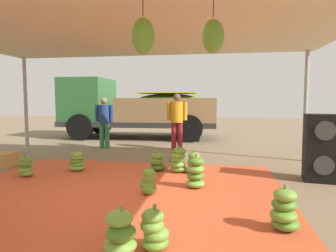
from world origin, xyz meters
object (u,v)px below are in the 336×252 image
object	(u,v)px
banana_bunch_1	(154,231)
cargo_truck_main	(134,108)
banana_bunch_4	(178,161)
banana_bunch_10	(157,162)
banana_bunch_7	(194,163)
banana_bunch_5	(284,211)
worker_0	(177,117)
banana_bunch_3	(77,162)
speaker_stack	(320,148)
banana_bunch_0	(196,174)
banana_bunch_8	(120,234)
crate_0	(5,160)
banana_bunch_9	(149,182)
banana_bunch_6	(26,167)
worker_1	(104,119)

from	to	relation	value
banana_bunch_1	cargo_truck_main	bearing A→B (deg)	106.88
banana_bunch_4	banana_bunch_10	distance (m)	0.47
banana_bunch_7	banana_bunch_10	bearing A→B (deg)	171.90
banana_bunch_5	banana_bunch_4	bearing A→B (deg)	120.99
banana_bunch_10	cargo_truck_main	size ratio (longest dim) A/B	0.07
cargo_truck_main	worker_0	size ratio (longest dim) A/B	3.60
banana_bunch_3	banana_bunch_10	bearing A→B (deg)	9.15
banana_bunch_4	cargo_truck_main	size ratio (longest dim) A/B	0.09
banana_bunch_5	worker_0	size ratio (longest dim) A/B	0.31
speaker_stack	banana_bunch_0	bearing A→B (deg)	-158.85
banana_bunch_1	banana_bunch_8	world-z (taller)	banana_bunch_8
crate_0	banana_bunch_9	bearing A→B (deg)	-21.36
banana_bunch_9	cargo_truck_main	size ratio (longest dim) A/B	0.07
banana_bunch_0	banana_bunch_1	distance (m)	2.25
crate_0	banana_bunch_6	bearing A→B (deg)	-35.77
banana_bunch_10	worker_1	bearing A→B (deg)	129.19
banana_bunch_7	crate_0	world-z (taller)	banana_bunch_7
banana_bunch_9	worker_1	distance (m)	5.07
banana_bunch_1	banana_bunch_9	world-z (taller)	banana_bunch_1
banana_bunch_1	banana_bunch_6	size ratio (longest dim) A/B	1.07
worker_0	worker_1	world-z (taller)	worker_0
banana_bunch_8	speaker_stack	xyz separation A→B (m)	(2.81, 3.22, 0.42)
banana_bunch_3	banana_bunch_7	xyz separation A→B (m)	(2.50, 0.16, 0.01)
banana_bunch_8	worker_1	size ratio (longest dim) A/B	0.30
banana_bunch_5	worker_0	xyz separation A→B (m)	(-2.00, 5.59, 0.76)
banana_bunch_8	banana_bunch_10	size ratio (longest dim) A/B	1.11
banana_bunch_3	banana_bunch_5	world-z (taller)	banana_bunch_5
banana_bunch_9	crate_0	distance (m)	3.96
speaker_stack	crate_0	world-z (taller)	speaker_stack
banana_bunch_1	worker_1	distance (m)	6.86
banana_bunch_5	banana_bunch_6	distance (m)	4.83
worker_1	crate_0	bearing A→B (deg)	-112.91
banana_bunch_3	banana_bunch_6	world-z (taller)	banana_bunch_3
banana_bunch_1	worker_0	xyz separation A→B (m)	(-0.62, 6.28, 0.79)
banana_bunch_0	banana_bunch_5	size ratio (longest dim) A/B	1.08
banana_bunch_3	banana_bunch_9	world-z (taller)	banana_bunch_3
banana_bunch_0	crate_0	bearing A→B (deg)	167.33
banana_bunch_9	banana_bunch_8	bearing A→B (deg)	-85.22
banana_bunch_8	banana_bunch_3	bearing A→B (deg)	122.27
banana_bunch_1	worker_0	size ratio (longest dim) A/B	0.27
banana_bunch_9	banana_bunch_3	bearing A→B (deg)	144.79
banana_bunch_1	banana_bunch_4	bearing A→B (deg)	93.30
banana_bunch_10	crate_0	bearing A→B (deg)	-177.37
banana_bunch_0	worker_0	size ratio (longest dim) A/B	0.34
banana_bunch_1	banana_bunch_7	distance (m)	3.27
worker_1	banana_bunch_3	bearing A→B (deg)	-79.61
banana_bunch_5	cargo_truck_main	xyz separation A→B (m)	(-4.12, 8.35, 0.97)
cargo_truck_main	worker_1	bearing A→B (deg)	-93.46
banana_bunch_4	cargo_truck_main	distance (m)	6.34
banana_bunch_3	banana_bunch_10	world-z (taller)	banana_bunch_3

